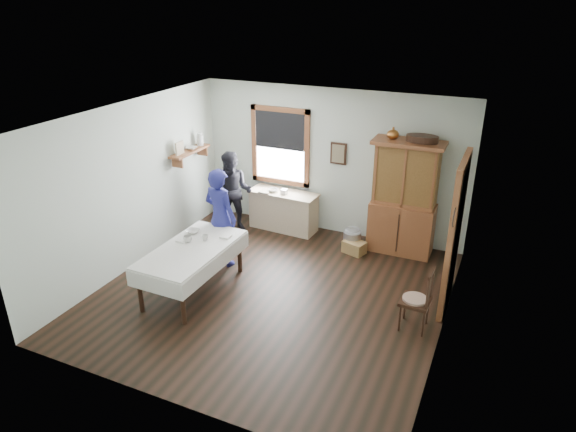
{
  "coord_description": "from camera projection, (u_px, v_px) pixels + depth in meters",
  "views": [
    {
      "loc": [
        2.96,
        -6.0,
        4.23
      ],
      "look_at": [
        0.13,
        0.3,
        1.19
      ],
      "focal_mm": 32.0,
      "sensor_mm": 36.0,
      "label": 1
    }
  ],
  "objects": [
    {
      "name": "window",
      "position": [
        280.0,
        142.0,
        9.6
      ],
      "size": [
        1.18,
        0.07,
        1.48
      ],
      "color": "white",
      "rests_on": "room"
    },
    {
      "name": "table_bowl",
      "position": [
        193.0,
        231.0,
        8.09
      ],
      "size": [
        0.23,
        0.23,
        0.06
      ],
      "primitive_type": "imported",
      "rotation": [
        0.0,
        0.0,
        -0.0
      ],
      "color": "silver",
      "rests_on": "dining_table"
    },
    {
      "name": "framed_picture",
      "position": [
        338.0,
        154.0,
        9.19
      ],
      "size": [
        0.3,
        0.04,
        0.4
      ],
      "primitive_type": "cube",
      "color": "black",
      "rests_on": "room"
    },
    {
      "name": "pail",
      "position": [
        352.0,
        240.0,
        9.11
      ],
      "size": [
        0.4,
        0.4,
        0.33
      ],
      "primitive_type": "cube",
      "rotation": [
        0.0,
        0.0,
        0.39
      ],
      "color": "#9FA0A7",
      "rests_on": "room"
    },
    {
      "name": "dining_table",
      "position": [
        193.0,
        269.0,
        7.76
      ],
      "size": [
        0.98,
        1.83,
        0.73
      ],
      "primitive_type": "cube",
      "rotation": [
        0.0,
        0.0,
        -0.02
      ],
      "color": "silver",
      "rests_on": "room"
    },
    {
      "name": "doorway",
      "position": [
        456.0,
        231.0,
        7.14
      ],
      "size": [
        0.09,
        1.14,
        2.22
      ],
      "color": "#3F392D",
      "rests_on": "room"
    },
    {
      "name": "shelf_bowl",
      "position": [
        191.0,
        148.0,
        9.36
      ],
      "size": [
        0.22,
        0.22,
        0.05
      ],
      "primitive_type": "imported",
      "color": "silver",
      "rests_on": "wall_shelf"
    },
    {
      "name": "china_hutch",
      "position": [
        404.0,
        198.0,
        8.71
      ],
      "size": [
        1.18,
        0.56,
        2.0
      ],
      "primitive_type": "cube",
      "rotation": [
        0.0,
        0.0,
        0.0
      ],
      "color": "brown",
      "rests_on": "room"
    },
    {
      "name": "wall_shelf",
      "position": [
        191.0,
        149.0,
        9.36
      ],
      "size": [
        0.24,
        1.0,
        0.44
      ],
      "color": "brown",
      "rests_on": "room"
    },
    {
      "name": "work_counter",
      "position": [
        284.0,
        211.0,
        9.8
      ],
      "size": [
        1.34,
        0.58,
        0.75
      ],
      "primitive_type": "cube",
      "rotation": [
        0.0,
        0.0,
        -0.06
      ],
      "color": "tan",
      "rests_on": "room"
    },
    {
      "name": "wicker_basket",
      "position": [
        354.0,
        247.0,
        8.99
      ],
      "size": [
        0.43,
        0.36,
        0.22
      ],
      "primitive_type": "cube",
      "rotation": [
        0.0,
        0.0,
        -0.31
      ],
      "color": "#9E8047",
      "rests_on": "room"
    },
    {
      "name": "figure_dark",
      "position": [
        233.0,
        195.0,
        9.63
      ],
      "size": [
        0.81,
        0.7,
        1.43
      ],
      "primitive_type": "imported",
      "rotation": [
        0.0,
        0.0,
        0.26
      ],
      "color": "black",
      "rests_on": "room"
    },
    {
      "name": "counter_book",
      "position": [
        261.0,
        190.0,
        9.72
      ],
      "size": [
        0.18,
        0.24,
        0.02
      ],
      "primitive_type": "imported",
      "rotation": [
        0.0,
        0.0,
        -0.01
      ],
      "color": "#76694E",
      "rests_on": "work_counter"
    },
    {
      "name": "room",
      "position": [
        271.0,
        212.0,
        7.28
      ],
      "size": [
        5.01,
        5.01,
        2.7
      ],
      "color": "black",
      "rests_on": "ground"
    },
    {
      "name": "counter_bowl",
      "position": [
        273.0,
        190.0,
        9.65
      ],
      "size": [
        0.21,
        0.21,
        0.06
      ],
      "primitive_type": "imported",
      "rotation": [
        0.0,
        0.0,
        0.15
      ],
      "color": "silver",
      "rests_on": "work_counter"
    },
    {
      "name": "woman_blue",
      "position": [
        221.0,
        221.0,
        8.41
      ],
      "size": [
        0.62,
        0.47,
        1.55
      ],
      "primitive_type": "imported",
      "rotation": [
        0.0,
        0.0,
        2.95
      ],
      "color": "navy",
      "rests_on": "room"
    },
    {
      "name": "spindle_chair",
      "position": [
        416.0,
        299.0,
        6.85
      ],
      "size": [
        0.44,
        0.44,
        0.92
      ],
      "primitive_type": "cube",
      "rotation": [
        0.0,
        0.0,
        -0.05
      ],
      "color": "black",
      "rests_on": "room"
    },
    {
      "name": "table_cup_b",
      "position": [
        205.0,
        238.0,
        7.84
      ],
      "size": [
        0.12,
        0.12,
        0.09
      ],
      "primitive_type": "imported",
      "rotation": [
        0.0,
        0.0,
        -0.4
      ],
      "color": "silver",
      "rests_on": "dining_table"
    },
    {
      "name": "rug_beater",
      "position": [
        456.0,
        208.0,
        6.46
      ],
      "size": [
        0.01,
        0.27,
        0.27
      ],
      "primitive_type": "torus",
      "rotation": [
        0.0,
        1.57,
        0.0
      ],
      "color": "black",
      "rests_on": "room"
    },
    {
      "name": "table_cup_a",
      "position": [
        188.0,
        239.0,
        7.79
      ],
      "size": [
        0.15,
        0.15,
        0.1
      ],
      "primitive_type": "imported",
      "rotation": [
        0.0,
        0.0,
        0.18
      ],
      "color": "silver",
      "rests_on": "dining_table"
    }
  ]
}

